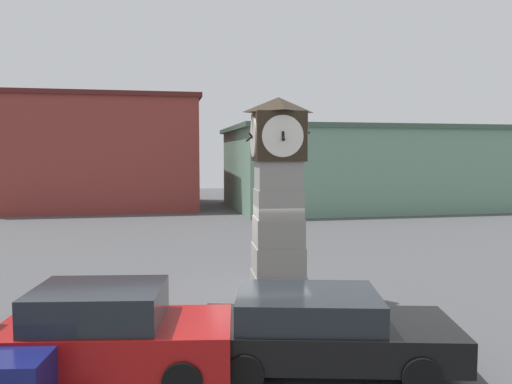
{
  "coord_description": "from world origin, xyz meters",
  "views": [
    {
      "loc": [
        -1.73,
        -13.35,
        3.85
      ],
      "look_at": [
        0.19,
        1.77,
        2.7
      ],
      "focal_mm": 35.0,
      "sensor_mm": 36.0,
      "label": 1
    }
  ],
  "objects_px": {
    "bollard_mid_row": "(297,321)",
    "car_by_building": "(321,329)",
    "clock_tower": "(278,200)",
    "car_near_tower": "(112,332)",
    "bollard_near_tower": "(372,342)"
  },
  "relations": [
    {
      "from": "bollard_near_tower",
      "to": "bollard_mid_row",
      "type": "relative_size",
      "value": 0.87
    },
    {
      "from": "bollard_near_tower",
      "to": "car_by_building",
      "type": "xyz_separation_m",
      "value": [
        -0.91,
        0.09,
        0.24
      ]
    },
    {
      "from": "car_by_building",
      "to": "clock_tower",
      "type": "bearing_deg",
      "value": 90.66
    },
    {
      "from": "car_near_tower",
      "to": "bollard_near_tower",
      "type": "bearing_deg",
      "value": -2.63
    },
    {
      "from": "bollard_near_tower",
      "to": "bollard_mid_row",
      "type": "distance_m",
      "value": 1.55
    },
    {
      "from": "bollard_mid_row",
      "to": "bollard_near_tower",
      "type": "bearing_deg",
      "value": -42.66
    },
    {
      "from": "bollard_mid_row",
      "to": "car_by_building",
      "type": "relative_size",
      "value": 0.23
    },
    {
      "from": "clock_tower",
      "to": "car_near_tower",
      "type": "bearing_deg",
      "value": -130.97
    },
    {
      "from": "clock_tower",
      "to": "car_near_tower",
      "type": "xyz_separation_m",
      "value": [
        -3.61,
        -4.16,
        -1.87
      ]
    },
    {
      "from": "bollard_mid_row",
      "to": "car_by_building",
      "type": "xyz_separation_m",
      "value": [
        0.23,
        -0.96,
        0.17
      ]
    },
    {
      "from": "bollard_mid_row",
      "to": "car_near_tower",
      "type": "relative_size",
      "value": 0.27
    },
    {
      "from": "bollard_mid_row",
      "to": "car_near_tower",
      "type": "height_order",
      "value": "car_near_tower"
    },
    {
      "from": "car_by_building",
      "to": "bollard_mid_row",
      "type": "bearing_deg",
      "value": 103.4
    },
    {
      "from": "bollard_mid_row",
      "to": "car_by_building",
      "type": "height_order",
      "value": "car_by_building"
    },
    {
      "from": "clock_tower",
      "to": "car_by_building",
      "type": "height_order",
      "value": "clock_tower"
    }
  ]
}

